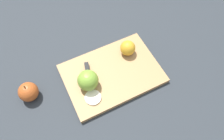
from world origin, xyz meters
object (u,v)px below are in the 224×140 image
object	(u,v)px
apple_half_right	(88,80)
knife	(88,71)
apple_half_left	(128,48)
apple_whole	(28,92)

from	to	relation	value
apple_half_right	knife	size ratio (longest dim) A/B	0.54
apple_half_left	knife	size ratio (longest dim) A/B	0.43
apple_half_right	apple_whole	distance (m)	0.24
apple_half_left	apple_half_right	world-z (taller)	apple_half_right
apple_half_left	knife	bearing A→B (deg)	78.33
apple_half_left	apple_whole	world-z (taller)	apple_whole
apple_half_left	knife	distance (m)	0.20
apple_half_left	apple_whole	xyz separation A→B (m)	(0.43, 0.06, -0.01)
apple_half_left	apple_half_right	size ratio (longest dim) A/B	0.79
apple_half_right	knife	world-z (taller)	apple_half_right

